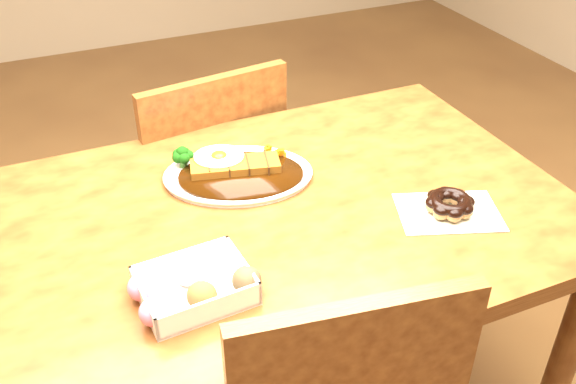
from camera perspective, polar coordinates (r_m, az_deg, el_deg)
name	(u,v)px	position (r m, az deg, el deg)	size (l,w,h in m)	color
table	(279,247)	(1.37, -0.82, -4.94)	(1.20, 0.80, 0.75)	#512410
chair_far	(203,188)	(1.87, -7.58, 0.38)	(0.47, 0.47, 0.87)	#512410
katsu_curry_plate	(235,171)	(1.40, -4.69, 1.86)	(0.37, 0.31, 0.06)	white
donut_box	(193,287)	(1.10, -8.49, -8.33)	(0.22, 0.15, 0.05)	white
pon_de_ring	(450,205)	(1.32, 14.17, -1.09)	(0.24, 0.20, 0.04)	silver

